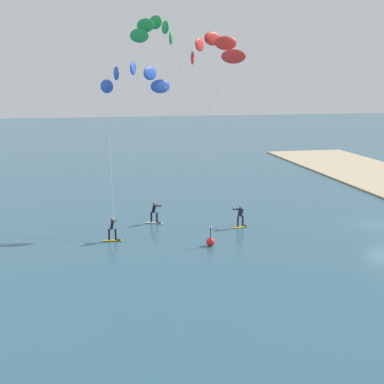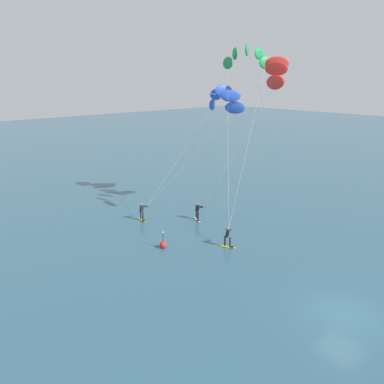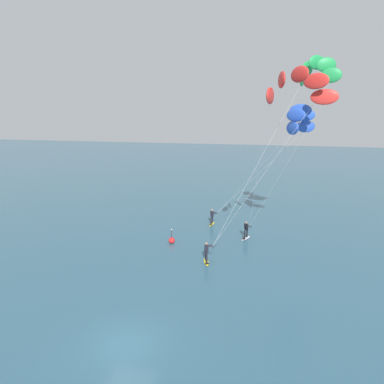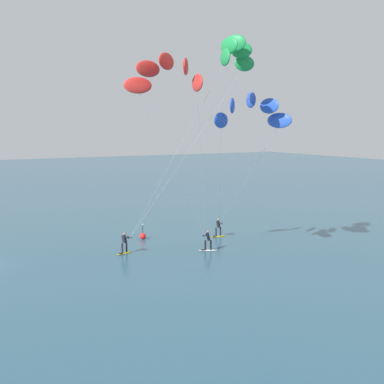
# 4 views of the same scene
# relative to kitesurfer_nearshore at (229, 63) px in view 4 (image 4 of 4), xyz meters

# --- Properties ---
(kitesurfer_nearshore) EXTENTS (9.72, 8.12, 15.94)m
(kitesurfer_nearshore) POSITION_rel_kitesurfer_nearshore_xyz_m (0.00, 0.00, 0.00)
(kitesurfer_nearshore) COLOR yellow
(kitesurfer_nearshore) RESTS_ON ground
(kitesurfer_mid_water) EXTENTS (9.98, 6.24, 12.31)m
(kitesurfer_mid_water) POSITION_rel_kitesurfer_nearshore_xyz_m (-0.85, 2.32, -3.50)
(kitesurfer_mid_water) COLOR yellow
(kitesurfer_mid_water) RESTS_ON ground
(kitesurfer_far_out) EXTENTS (7.02, 8.45, 14.65)m
(kitesurfer_far_out) POSITION_rel_kitesurfer_nearshore_xyz_m (-1.15, -3.98, -1.26)
(kitesurfer_far_out) COLOR white
(kitesurfer_far_out) RESTS_ON ground
(marker_buoy) EXTENTS (0.56, 0.56, 1.38)m
(marker_buoy) POSITION_rel_kitesurfer_nearshore_xyz_m (-11.13, -1.65, -13.84)
(marker_buoy) COLOR red
(marker_buoy) RESTS_ON ground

